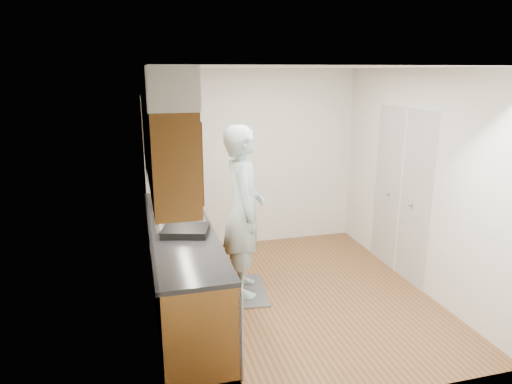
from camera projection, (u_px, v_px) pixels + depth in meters
floor at (292, 296)px, 5.16m from camera, size 3.50×3.50×0.00m
ceiling at (297, 67)px, 4.52m from camera, size 3.50×3.50×0.00m
wall_left at (149, 199)px, 4.47m from camera, size 0.02×3.50×2.50m
wall_right at (418, 181)px, 5.21m from camera, size 0.02×3.50×2.50m
wall_back at (253, 159)px, 6.48m from camera, size 3.00×0.02×2.50m
counter at (183, 267)px, 4.74m from camera, size 0.64×2.80×1.30m
upper_cabinets at (163, 126)px, 4.37m from camera, size 0.47×2.80×1.21m
closet_door at (401, 193)px, 5.55m from camera, size 0.02×1.22×2.05m
floor_mat at (244, 291)px, 5.27m from camera, size 0.57×0.87×0.02m
person at (244, 200)px, 4.98m from camera, size 0.60×0.82×2.16m
soap_bottle_a at (171, 193)px, 5.28m from camera, size 0.13×0.13×0.30m
soap_bottle_b at (188, 195)px, 5.38m from camera, size 0.11×0.11×0.20m
soap_bottle_c at (183, 196)px, 5.43m from camera, size 0.16×0.16×0.15m
soda_can at (191, 200)px, 5.33m from camera, size 0.09×0.09×0.12m
steel_can at (188, 200)px, 5.35m from camera, size 0.08×0.08×0.11m
dish_rack at (186, 231)px, 4.40m from camera, size 0.51×0.47×0.07m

